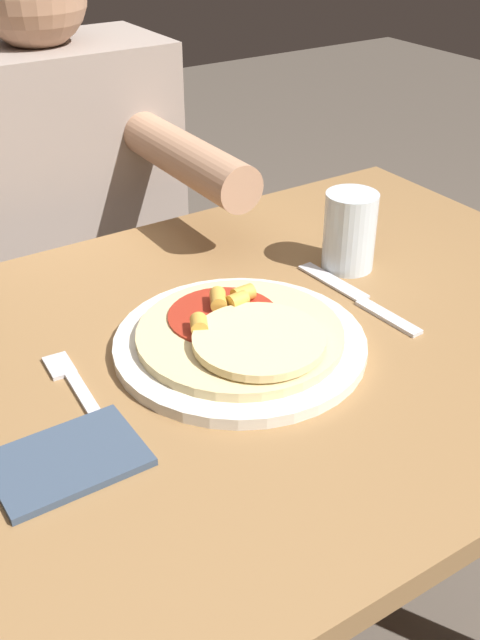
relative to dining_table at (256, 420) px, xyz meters
The scene contains 8 objects.
dining_table is the anchor object (origin of this frame).
plate 0.14m from the dining_table, 162.26° to the right, with size 0.30×0.30×0.01m.
pizza 0.16m from the dining_table, 154.14° to the right, with size 0.24×0.24×0.04m.
fork 0.26m from the dining_table, behind, with size 0.03×0.18×0.00m.
knife 0.21m from the dining_table, ahead, with size 0.03×0.22×0.00m.
drinking_glass 0.29m from the dining_table, 21.39° to the left, with size 0.07×0.07×0.11m.
napkin 0.32m from the dining_table, 163.06° to the right, with size 0.14×0.10×0.01m.
person_diner 0.59m from the dining_table, 92.08° to the left, with size 0.40×0.52×1.14m.
Camera 1 is at (-0.43, -0.62, 1.23)m, focal length 42.00 mm.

